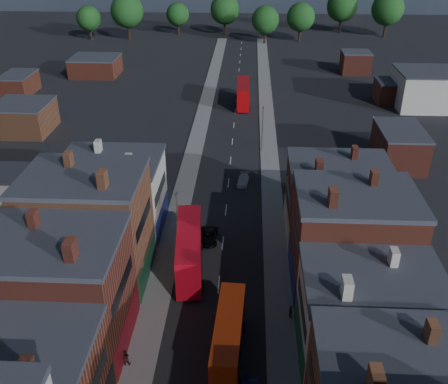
# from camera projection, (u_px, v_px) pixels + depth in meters

# --- Properties ---
(pavement_west) EXTENTS (3.00, 200.00, 0.12)m
(pavement_west) POSITION_uv_depth(u_px,v_px,m) (188.00, 176.00, 77.98)
(pavement_west) COLOR gray
(pavement_west) RESTS_ON ground
(pavement_east) EXTENTS (3.00, 200.00, 0.12)m
(pavement_east) POSITION_uv_depth(u_px,v_px,m) (271.00, 178.00, 77.39)
(pavement_east) COLOR gray
(pavement_east) RESTS_ON ground
(lamp_post_2) EXTENTS (0.25, 0.70, 8.12)m
(lamp_post_2) POSITION_uv_depth(u_px,v_px,m) (177.00, 219.00, 58.20)
(lamp_post_2) COLOR slate
(lamp_post_2) RESTS_ON ground
(lamp_post_3) EXTENTS (0.25, 0.70, 8.12)m
(lamp_post_3) POSITION_uv_depth(u_px,v_px,m) (263.00, 126.00, 83.93)
(lamp_post_3) COLOR slate
(lamp_post_3) RESTS_ON ground
(bus_0) EXTENTS (3.82, 12.00, 5.09)m
(bus_0) POSITION_uv_depth(u_px,v_px,m) (189.00, 249.00, 56.13)
(bus_0) COLOR red
(bus_0) RESTS_ON ground
(bus_1) EXTENTS (2.99, 10.43, 4.46)m
(bus_1) POSITION_uv_depth(u_px,v_px,m) (228.00, 338.00, 44.87)
(bus_1) COLOR #A42709
(bus_1) RESTS_ON ground
(bus_2) EXTENTS (3.09, 11.40, 4.90)m
(bus_2) POSITION_uv_depth(u_px,v_px,m) (243.00, 93.00, 105.89)
(bus_2) COLOR #AA070A
(bus_2) RESTS_ON ground
(car_2) EXTENTS (2.15, 4.41, 1.21)m
(car_2) POSITION_uv_depth(u_px,v_px,m) (209.00, 236.00, 62.30)
(car_2) COLOR black
(car_2) RESTS_ON ground
(car_3) EXTENTS (1.95, 3.99, 1.12)m
(car_3) POSITION_uv_depth(u_px,v_px,m) (243.00, 180.00, 75.56)
(car_3) COLOR silver
(car_3) RESTS_ON ground
(ped_1) EXTENTS (0.82, 0.50, 1.62)m
(ped_1) POSITION_uv_depth(u_px,v_px,m) (126.00, 357.00, 44.75)
(ped_1) COLOR #3C1818
(ped_1) RESTS_ON pavement_west
(ped_3) EXTENTS (0.65, 0.99, 1.55)m
(ped_3) POSITION_uv_depth(u_px,v_px,m) (291.00, 311.00, 50.00)
(ped_3) COLOR #514B45
(ped_3) RESTS_ON pavement_east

